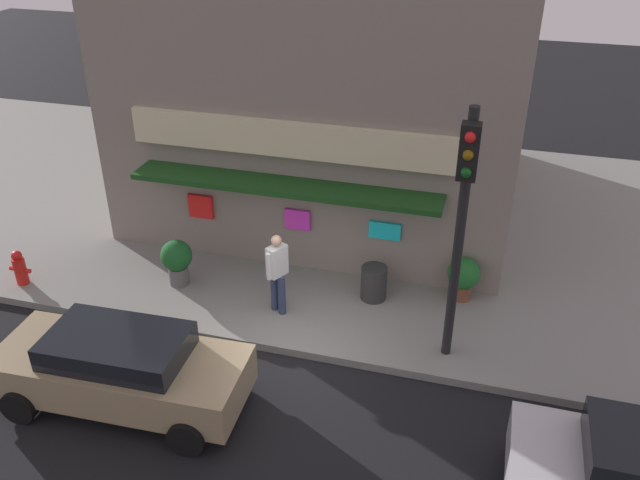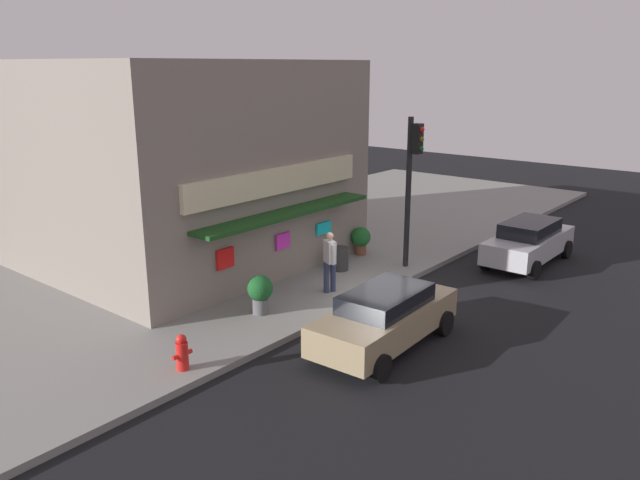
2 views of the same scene
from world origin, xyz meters
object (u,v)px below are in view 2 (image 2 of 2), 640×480
Objects in this scene: parked_car_silver at (529,241)px; potted_plant_by_doorway at (260,291)px; parked_car_tan at (385,317)px; fire_hydrant at (182,353)px; potted_plant_by_window at (361,239)px; trash_can at (340,259)px; traffic_light at (412,173)px; pedestrian at (330,259)px.

potted_plant_by_doorway is at bearing 158.80° from parked_car_silver.
parked_car_silver is (8.77, -0.11, 0.01)m from parked_car_tan.
potted_plant_by_window is (9.61, 2.08, 0.18)m from fire_hydrant.
parked_car_tan is at bearing 179.30° from parked_car_silver.
trash_can is (7.75, 1.59, -0.02)m from fire_hydrant.
trash_can is 0.17× the size of parked_car_silver.
trash_can is 1.93m from potted_plant_by_window.
pedestrian is (-3.57, 0.52, -2.16)m from traffic_light.
pedestrian is at bearing -150.57° from trash_can.
traffic_light is at bearing -93.11° from potted_plant_by_window.
potted_plant_by_doorway is (-6.08, 0.92, -2.54)m from traffic_light.
potted_plant_by_window is (3.68, 1.52, -0.43)m from pedestrian.
parked_car_tan is (0.70, -3.57, -0.02)m from potted_plant_by_doorway.
traffic_light is at bearing -41.78° from trash_can.
fire_hydrant is at bearing 168.08° from parked_car_silver.
traffic_light is 4.95× the size of potted_plant_by_window.
traffic_light reaches higher than trash_can.
pedestrian is at bearing 60.23° from parked_car_tan.
fire_hydrant is at bearing -174.67° from pedestrian.
pedestrian is (-1.83, -1.03, 0.63)m from trash_can.
traffic_light is 5.05m from parked_car_silver.
potted_plant_by_window is at bearing 14.88° from trash_can.
traffic_light is 6.65m from potted_plant_by_doorway.
traffic_light is at bearing 0.18° from fire_hydrant.
pedestrian reaches higher than parked_car_silver.
fire_hydrant is at bearing -168.44° from trash_can.
traffic_light is 1.13× the size of parked_car_silver.
traffic_light is 3.30m from potted_plant_by_window.
pedestrian is at bearing 154.82° from parked_car_silver.
trash_can is at bearing 138.22° from traffic_light.
traffic_light is 4.21m from pedestrian.
traffic_light is 9.89m from fire_hydrant.
fire_hydrant is 0.77× the size of potted_plant_by_doorway.
parked_car_silver is (6.96, -3.27, -0.39)m from pedestrian.
parked_car_tan is 1.02× the size of parked_car_silver.
fire_hydrant is 4.88m from parked_car_tan.
trash_can is at bearing -165.12° from potted_plant_by_window.
traffic_light reaches higher than potted_plant_by_window.
parked_car_tan is (4.11, -2.61, 0.21)m from fire_hydrant.
parked_car_silver is (3.28, -4.80, 0.04)m from potted_plant_by_window.
pedestrian is at bearing -157.51° from potted_plant_by_window.
potted_plant_by_window is at bearing 10.29° from potted_plant_by_doorway.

